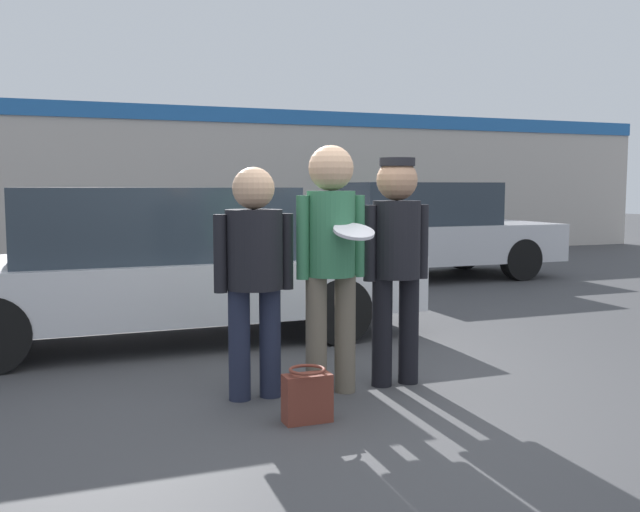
# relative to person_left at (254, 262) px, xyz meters

# --- Properties ---
(ground_plane) EXTENTS (56.00, 56.00, 0.00)m
(ground_plane) POSITION_rel_person_left_xyz_m (0.63, -0.24, -0.95)
(ground_plane) COLOR #3F3F42
(storefront_building) EXTENTS (24.00, 0.22, 3.06)m
(storefront_building) POSITION_rel_person_left_xyz_m (0.63, 9.64, 0.61)
(storefront_building) COLOR beige
(storefront_building) RESTS_ON ground
(person_left) EXTENTS (0.56, 0.39, 1.60)m
(person_left) POSITION_rel_person_left_xyz_m (0.00, 0.00, 0.00)
(person_left) COLOR #1E2338
(person_left) RESTS_ON ground
(person_middle_with_frisbee) EXTENTS (0.51, 0.56, 1.75)m
(person_middle_with_frisbee) POSITION_rel_person_left_xyz_m (0.53, -0.08, 0.10)
(person_middle_with_frisbee) COLOR #665B4C
(person_middle_with_frisbee) RESTS_ON ground
(person_right) EXTENTS (0.52, 0.35, 1.67)m
(person_right) POSITION_rel_person_left_xyz_m (1.07, -0.04, 0.05)
(person_right) COLOR black
(person_right) RESTS_ON ground
(parked_car_near) EXTENTS (4.77, 1.78, 1.46)m
(parked_car_near) POSITION_rel_person_left_xyz_m (-0.31, 2.17, -0.23)
(parked_car_near) COLOR silver
(parked_car_near) RESTS_ON ground
(parked_car_far) EXTENTS (4.42, 1.89, 1.53)m
(parked_car_far) POSITION_rel_person_left_xyz_m (4.25, 5.38, -0.19)
(parked_car_far) COLOR silver
(parked_car_far) RESTS_ON ground
(shrub) EXTENTS (1.16, 1.16, 1.16)m
(shrub) POSITION_rel_person_left_xyz_m (5.29, 8.87, -0.37)
(shrub) COLOR #2D6B33
(shrub) RESTS_ON ground
(handbag) EXTENTS (0.30, 0.23, 0.34)m
(handbag) POSITION_rel_person_left_xyz_m (0.16, -0.61, -0.79)
(handbag) COLOR brown
(handbag) RESTS_ON ground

